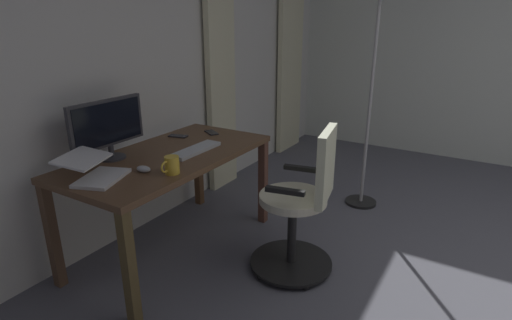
{
  "coord_description": "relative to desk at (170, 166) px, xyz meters",
  "views": [
    {
      "loc": [
        2.55,
        -0.86,
        1.62
      ],
      "look_at": [
        0.46,
        -2.12,
        0.76
      ],
      "focal_mm": 28.35,
      "sensor_mm": 36.0,
      "label": 1
    }
  ],
  "objects": [
    {
      "name": "curtain_right_panel",
      "position": [
        -1.2,
        -0.42,
        0.59
      ],
      "size": [
        0.39,
        0.06,
        2.49
      ],
      "primitive_type": "cube",
      "color": "beige",
      "rests_on": "ground"
    },
    {
      "name": "cell_phone_by_monitor",
      "position": [
        -0.35,
        -0.23,
        0.09
      ],
      "size": [
        0.1,
        0.16,
        0.01
      ],
      "primitive_type": "cube",
      "rotation": [
        0.0,
        0.0,
        0.26
      ],
      "color": "#232328",
      "rests_on": "desk"
    },
    {
      "name": "back_room_partition",
      "position": [
        -0.63,
        -0.53,
        0.78
      ],
      "size": [
        5.51,
        0.1,
        2.88
      ],
      "primitive_type": "cube",
      "color": "silver",
      "rests_on": "ground"
    },
    {
      "name": "mug_coffee",
      "position": [
        0.27,
        0.28,
        0.14
      ],
      "size": [
        0.14,
        0.09,
        0.11
      ],
      "color": "gold",
      "rests_on": "desk"
    },
    {
      "name": "computer_mouse",
      "position": [
        0.33,
        0.11,
        0.11
      ],
      "size": [
        0.06,
        0.1,
        0.04
      ],
      "primitive_type": "ellipsoid",
      "color": "#B7BCC1",
      "rests_on": "desk"
    },
    {
      "name": "computer_monitor",
      "position": [
        0.26,
        -0.26,
        0.31
      ],
      "size": [
        0.56,
        0.18,
        0.39
      ],
      "color": "#333338",
      "rests_on": "desk"
    },
    {
      "name": "laptop",
      "position": [
        0.56,
        -0.04,
        0.14
      ],
      "size": [
        0.4,
        0.4,
        0.15
      ],
      "rotation": [
        0.0,
        0.0,
        0.36
      ],
      "color": "white",
      "rests_on": "desk"
    },
    {
      "name": "computer_keyboard",
      "position": [
        -0.14,
        0.13,
        0.1
      ],
      "size": [
        0.43,
        0.12,
        0.02
      ],
      "primitive_type": "cube",
      "color": "#B7BCC1",
      "rests_on": "desk"
    },
    {
      "name": "floor_lamp",
      "position": [
        -1.48,
        0.94,
        0.85
      ],
      "size": [
        0.28,
        0.28,
        1.95
      ],
      "color": "black",
      "rests_on": "ground"
    },
    {
      "name": "cell_phone_face_up",
      "position": [
        -0.57,
        -0.07,
        0.09
      ],
      "size": [
        0.13,
        0.16,
        0.01
      ],
      "primitive_type": "cube",
      "rotation": [
        0.0,
        0.0,
        -0.53
      ],
      "color": "#232328",
      "rests_on": "desk"
    },
    {
      "name": "office_chair",
      "position": [
        -0.24,
        0.9,
        -0.19
      ],
      "size": [
        0.56,
        0.56,
        0.99
      ],
      "rotation": [
        0.0,
        0.0,
        3.34
      ],
      "color": "black",
      "rests_on": "ground"
    },
    {
      "name": "desk",
      "position": [
        0.0,
        0.0,
        0.0
      ],
      "size": [
        1.5,
        0.76,
        0.74
      ],
      "color": "brown",
      "rests_on": "ground"
    },
    {
      "name": "curtain_left_panel",
      "position": [
        -2.66,
        -0.42,
        0.59
      ],
      "size": [
        0.55,
        0.06,
        2.49
      ],
      "primitive_type": "cube",
      "color": "beige",
      "rests_on": "ground"
    }
  ]
}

